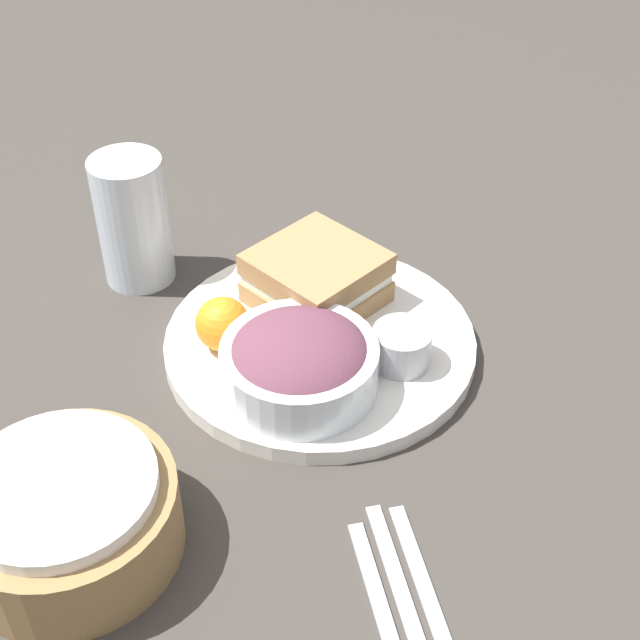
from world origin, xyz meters
name	(u,v)px	position (x,y,z in m)	size (l,w,h in m)	color
ground_plane	(320,349)	(0.00, 0.00, 0.00)	(4.00, 4.00, 0.00)	#3D3833
plate	(320,343)	(0.00, 0.00, 0.01)	(0.30, 0.30, 0.02)	white
sandwich	(317,278)	(0.05, -0.02, 0.04)	(0.14, 0.14, 0.06)	#A37A4C
salad_bowl	(299,362)	(-0.05, 0.05, 0.04)	(0.14, 0.14, 0.06)	white
dressing_cup	(402,347)	(-0.07, -0.05, 0.03)	(0.05, 0.05, 0.04)	#B7B7BC
orange_wedge	(223,324)	(0.03, 0.08, 0.04)	(0.05, 0.05, 0.05)	orange
drink_glass	(133,221)	(0.20, 0.11, 0.07)	(0.07, 0.07, 0.14)	silver
bread_basket	(66,515)	(-0.11, 0.28, 0.04)	(0.17, 0.17, 0.07)	#997547
fork	(432,606)	(-0.29, 0.07, 0.00)	(0.18, 0.01, 0.01)	#B2B2B7
knife	(408,611)	(-0.28, 0.09, 0.00)	(0.19, 0.01, 0.01)	#B2B2B7
spoon	(383,616)	(-0.28, 0.10, 0.00)	(0.17, 0.01, 0.01)	#B2B2B7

